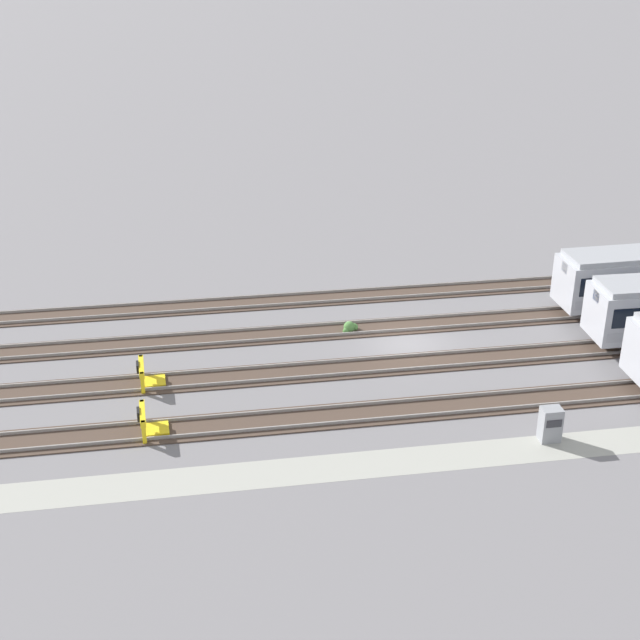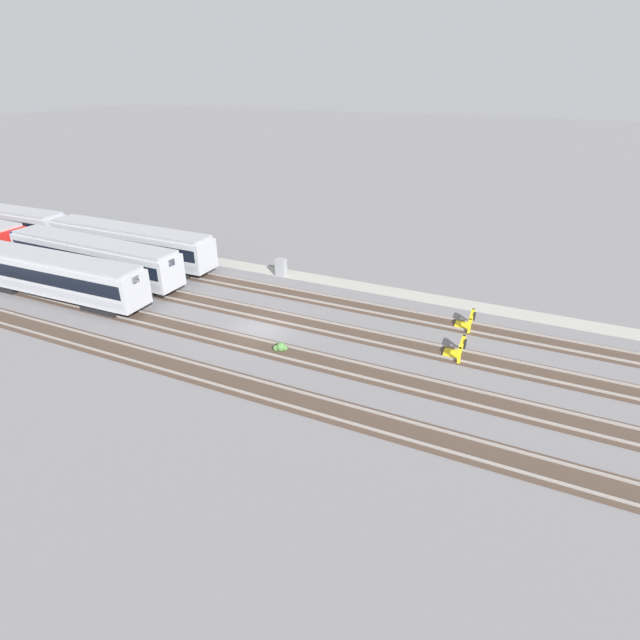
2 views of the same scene
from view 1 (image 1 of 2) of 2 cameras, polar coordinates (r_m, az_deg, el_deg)
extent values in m
plane|color=slate|center=(48.13, 5.71, -1.55)|extent=(400.00, 400.00, 0.00)
cube|color=#9E9E93|center=(39.28, 9.62, -8.50)|extent=(54.00, 2.00, 0.01)
cube|color=#47382D|center=(42.49, 7.95, -5.53)|extent=(90.00, 2.23, 0.06)
cube|color=gray|center=(43.02, 7.69, -4.93)|extent=(90.00, 0.07, 0.15)
cube|color=gray|center=(41.85, 8.24, -5.90)|extent=(90.00, 0.07, 0.15)
cube|color=#47382D|center=(46.21, 6.40, -2.74)|extent=(90.00, 2.24, 0.06)
cube|color=gray|center=(46.77, 6.18, -2.22)|extent=(90.00, 0.07, 0.15)
cube|color=gray|center=(45.55, 6.64, -3.04)|extent=(90.00, 0.07, 0.15)
cube|color=#47382D|center=(50.05, 5.08, -0.38)|extent=(90.00, 2.24, 0.06)
cube|color=gray|center=(50.63, 4.89, 0.08)|extent=(90.00, 0.07, 0.15)
cube|color=gray|center=(49.38, 5.28, -0.62)|extent=(90.00, 0.07, 0.15)
cube|color=#47382D|center=(53.99, 3.95, 1.65)|extent=(90.00, 2.23, 0.06)
cube|color=gray|center=(54.58, 3.79, 2.05)|extent=(90.00, 0.07, 0.15)
cube|color=gray|center=(53.30, 4.13, 1.44)|extent=(90.00, 0.07, 0.15)
cube|color=blue|center=(48.27, 17.30, 1.45)|extent=(0.10, 0.70, 0.56)
cube|color=blue|center=(44.56, 19.79, -0.94)|extent=(0.08, 0.70, 0.56)
cube|color=blue|center=(51.63, 15.42, 3.26)|extent=(0.09, 0.70, 0.56)
cube|color=black|center=(54.15, 18.33, 0.80)|extent=(3.65, 2.32, 0.70)
cube|color=yellow|center=(41.45, -11.28, -5.77)|extent=(0.19, 0.19, 1.15)
cube|color=yellow|center=(39.91, -11.20, -7.08)|extent=(0.19, 0.19, 1.15)
cube|color=yellow|center=(40.46, -11.29, -5.90)|extent=(0.34, 2.01, 0.30)
cube|color=yellow|center=(40.92, -10.41, -6.93)|extent=(1.15, 1.13, 0.18)
cube|color=black|center=(40.46, -11.55, -5.92)|extent=(0.15, 0.61, 0.44)
cube|color=yellow|center=(45.35, -11.35, -2.90)|extent=(0.19, 0.19, 1.15)
cube|color=yellow|center=(43.77, -11.29, -4.00)|extent=(0.19, 0.19, 1.15)
cube|color=yellow|center=(44.36, -11.36, -2.96)|extent=(0.33, 2.01, 0.30)
cube|color=yellow|center=(44.78, -10.56, -3.92)|extent=(1.15, 1.13, 0.18)
cube|color=black|center=(44.36, -11.59, -2.98)|extent=(0.15, 0.60, 0.44)
cube|color=gray|center=(40.60, 14.53, -6.47)|extent=(0.90, 0.70, 1.60)
cube|color=#333338|center=(40.20, 14.76, -6.44)|extent=(0.70, 0.04, 0.36)
sphere|color=#4C7F3D|center=(49.19, 1.89, -0.44)|extent=(0.64, 0.64, 0.64)
sphere|color=#4C7F3D|center=(49.39, 2.20, -0.46)|extent=(0.44, 0.44, 0.44)
sphere|color=#4C7F3D|center=(49.05, 1.67, -0.70)|extent=(0.36, 0.36, 0.36)
camera|label=2|loc=(69.25, -15.12, 20.65)|focal=28.00mm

